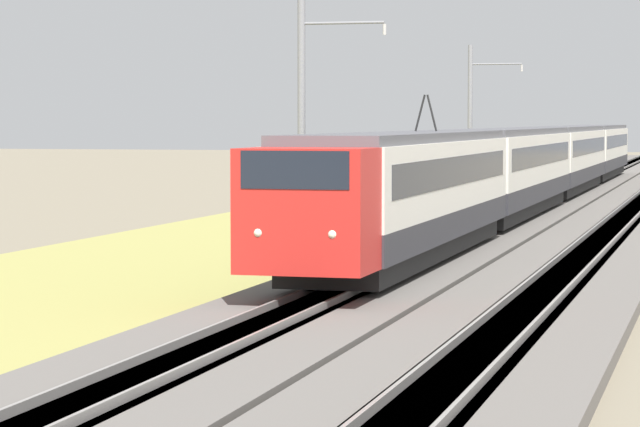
% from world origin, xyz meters
% --- Properties ---
extents(ballast_main, '(240.00, 4.40, 0.30)m').
position_xyz_m(ballast_main, '(50.00, 0.00, 0.15)').
color(ballast_main, '#605B56').
rests_on(ballast_main, ground).
extents(ballast_adjacent, '(240.00, 4.40, 0.30)m').
position_xyz_m(ballast_adjacent, '(50.00, -4.59, 0.15)').
color(ballast_adjacent, '#605B56').
rests_on(ballast_adjacent, ground).
extents(track_main, '(240.00, 1.57, 0.45)m').
position_xyz_m(track_main, '(50.00, 0.00, 0.16)').
color(track_main, '#4C4238').
rests_on(track_main, ground).
extents(track_adjacent, '(240.00, 1.57, 0.45)m').
position_xyz_m(track_adjacent, '(50.00, -4.59, 0.16)').
color(track_adjacent, '#4C4238').
rests_on(track_adjacent, ground).
extents(grass_verge, '(240.00, 13.13, 0.12)m').
position_xyz_m(grass_verge, '(50.00, 6.34, 0.06)').
color(grass_verge, '#99934C').
rests_on(grass_verge, ground).
extents(passenger_train, '(83.49, 2.92, 4.97)m').
position_xyz_m(passenger_train, '(67.98, 0.00, 2.32)').
color(passenger_train, red).
rests_on(passenger_train, ground).
extents(catenary_mast_mid, '(0.22, 2.56, 7.84)m').
position_xyz_m(catenary_mast_mid, '(37.42, 3.02, 4.06)').
color(catenary_mast_mid, slate).
rests_on(catenary_mast_mid, ground).
extents(catenary_mast_far, '(0.22, 2.56, 7.73)m').
position_xyz_m(catenary_mast_far, '(66.36, 3.02, 4.00)').
color(catenary_mast_far, slate).
rests_on(catenary_mast_far, ground).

